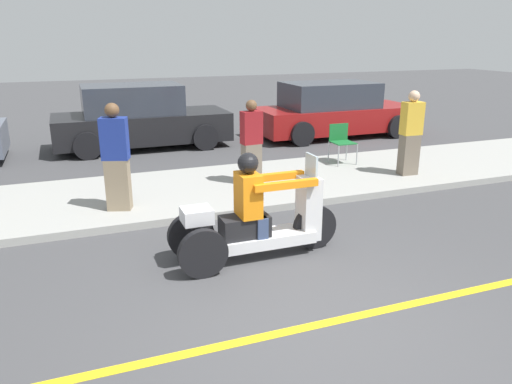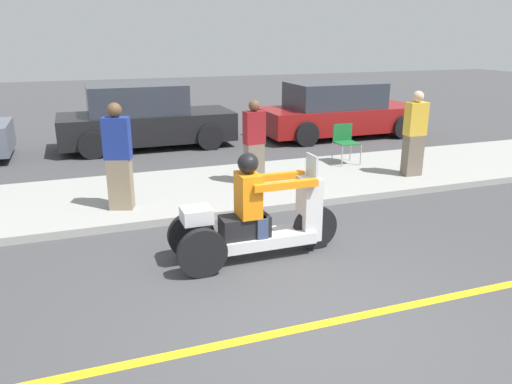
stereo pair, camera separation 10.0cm
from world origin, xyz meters
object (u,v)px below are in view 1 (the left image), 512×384
folding_chair_set_back (341,139)px  parked_car_lot_left (139,119)px  spectator_mid_group (251,144)px  spectator_end_of_line (116,159)px  parked_car_lot_center (334,111)px  spectator_far_back (411,135)px  motorcycle_trike (256,221)px

folding_chair_set_back → parked_car_lot_left: size_ratio=0.19×
parked_car_lot_left → folding_chair_set_back: bearing=-43.8°
spectator_mid_group → spectator_end_of_line: spectator_end_of_line is taller
spectator_mid_group → parked_car_lot_center: 5.57m
spectator_far_back → parked_car_lot_left: size_ratio=0.38×
spectator_mid_group → parked_car_lot_center: spectator_mid_group is taller
spectator_far_back → parked_car_lot_center: size_ratio=0.36×
spectator_mid_group → parked_car_lot_center: bearing=45.2°
spectator_far_back → parked_car_lot_left: (-4.48, 4.90, -0.17)m
motorcycle_trike → parked_car_lot_center: parked_car_lot_center is taller
motorcycle_trike → parked_car_lot_left: size_ratio=0.52×
spectator_mid_group → folding_chair_set_back: 2.50m
spectator_mid_group → motorcycle_trike: bearing=-109.4°
spectator_far_back → spectator_mid_group: (-3.09, 0.51, -0.05)m
spectator_far_back → folding_chair_set_back: bearing=119.4°
motorcycle_trike → folding_chair_set_back: size_ratio=2.71×
spectator_far_back → parked_car_lot_center: spectator_far_back is taller
folding_chair_set_back → spectator_end_of_line: bearing=-163.4°
spectator_far_back → folding_chair_set_back: (-0.75, 1.33, -0.28)m
folding_chair_set_back → parked_car_lot_left: (-3.73, 3.57, 0.12)m
motorcycle_trike → spectator_far_back: bearing=29.4°
spectator_far_back → spectator_end_of_line: bearing=-179.0°
spectator_end_of_line → folding_chair_set_back: spectator_end_of_line is taller
spectator_mid_group → spectator_far_back: bearing=-9.4°
folding_chair_set_back → parked_car_lot_center: (1.58, 3.14, 0.08)m
spectator_far_back → folding_chair_set_back: spectator_far_back is taller
spectator_far_back → spectator_end_of_line: 5.54m
motorcycle_trike → parked_car_lot_left: 7.21m
parked_car_lot_center → parked_car_lot_left: bearing=175.3°
motorcycle_trike → folding_chair_set_back: motorcycle_trike is taller
motorcycle_trike → parked_car_lot_center: bearing=54.0°
motorcycle_trike → parked_car_lot_center: (4.91, 6.76, 0.21)m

